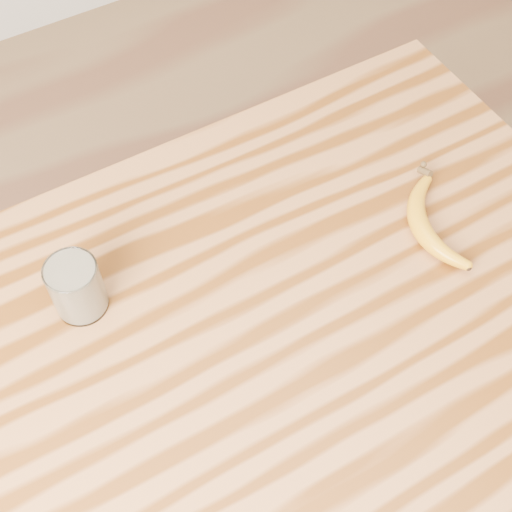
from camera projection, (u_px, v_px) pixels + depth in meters
room at (253, 107)px, 0.66m from camera, size 4.04×4.04×2.70m
table at (254, 370)px, 1.15m from camera, size 1.20×0.80×0.90m
smoothie_glass at (76, 287)px, 1.02m from camera, size 0.08×0.08×0.10m
banana at (419, 226)px, 1.13m from camera, size 0.17×0.28×0.03m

